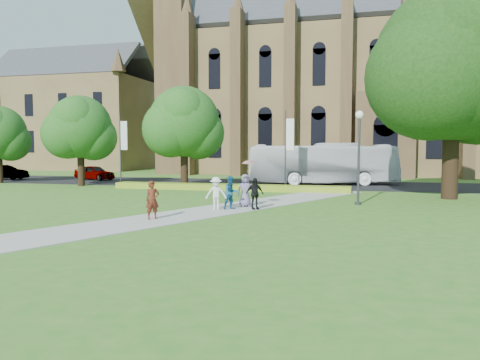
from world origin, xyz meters
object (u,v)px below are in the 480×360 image
(large_tree, at_px, (453,63))
(car_1, at_px, (5,172))
(streetlamp, at_px, (359,146))
(car_0, at_px, (94,173))
(tour_coach, at_px, (322,164))
(pedestrian_0, at_px, (152,200))

(large_tree, relative_size, car_1, 3.04)
(streetlamp, distance_m, car_0, 28.96)
(streetlamp, relative_size, large_tree, 0.40)
(streetlamp, distance_m, large_tree, 8.73)
(car_0, bearing_deg, tour_coach, -77.78)
(car_0, xyz_separation_m, pedestrian_0, (16.49, -21.96, 0.15))
(tour_coach, relative_size, car_0, 3.04)
(car_1, height_order, pedestrian_0, pedestrian_0)
(car_1, bearing_deg, car_0, -88.33)
(large_tree, relative_size, tour_coach, 1.03)
(car_0, height_order, pedestrian_0, pedestrian_0)
(tour_coach, height_order, pedestrian_0, tour_coach)
(large_tree, relative_size, car_0, 3.14)
(streetlamp, xyz_separation_m, large_tree, (5.50, 4.50, 5.07))
(pedestrian_0, bearing_deg, streetlamp, -0.15)
(large_tree, height_order, tour_coach, large_tree)
(pedestrian_0, bearing_deg, large_tree, -1.34)
(streetlamp, xyz_separation_m, tour_coach, (-3.14, 13.79, -1.50))
(streetlamp, xyz_separation_m, pedestrian_0, (-8.77, -8.02, -2.41))
(streetlamp, height_order, car_0, streetlamp)
(car_0, bearing_deg, pedestrian_0, -130.50)
(large_tree, bearing_deg, tour_coach, 132.93)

